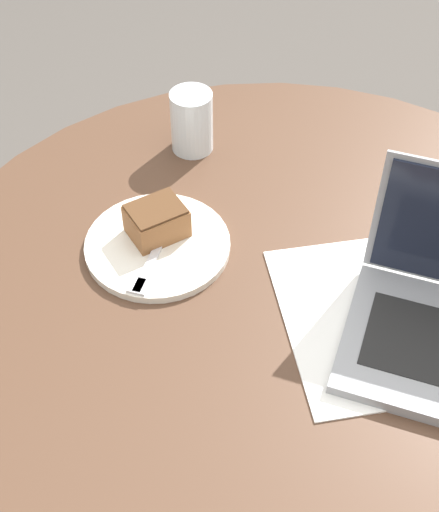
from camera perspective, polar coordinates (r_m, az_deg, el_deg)
The scene contains 6 objects.
dining_table at distance 1.13m, azimuth 4.71°, elevation -9.46°, with size 1.09×1.09×0.71m.
paper_document at distance 1.00m, azimuth 12.95°, elevation -4.65°, with size 0.39×0.38×0.00m.
plate at distance 1.06m, azimuth -4.97°, elevation 0.88°, with size 0.22×0.22×0.01m.
cake_slice at distance 1.05m, azimuth -5.05°, elevation 2.83°, with size 0.08×0.09×0.05m.
fork at distance 1.03m, azimuth -5.41°, elevation -0.26°, with size 0.11×0.16×0.00m.
water_glass at distance 1.20m, azimuth -2.23°, elevation 10.70°, with size 0.07×0.07×0.11m.
Camera 1 is at (-0.40, 0.49, 1.48)m, focal length 50.00 mm.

